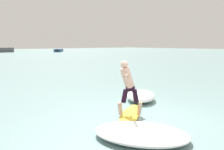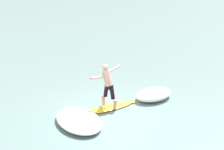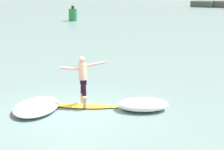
# 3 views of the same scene
# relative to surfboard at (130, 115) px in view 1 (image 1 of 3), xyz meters

# --- Properties ---
(ground_plane) EXTENTS (200.00, 200.00, 0.00)m
(ground_plane) POSITION_rel_surfboard_xyz_m (0.04, -0.49, -0.04)
(ground_plane) COLOR gray
(surfboard) EXTENTS (2.04, 1.68, 0.21)m
(surfboard) POSITION_rel_surfboard_xyz_m (0.00, 0.00, 0.00)
(surfboard) COLOR yellow
(surfboard) RESTS_ON ground
(surfer) EXTENTS (1.02, 1.31, 1.67)m
(surfer) POSITION_rel_surfboard_xyz_m (-0.09, 0.02, 1.01)
(surfer) COLOR #CEA08C
(surfer) RESTS_ON surfboard
(fishing_boat_near_jetty) EXTENTS (4.59, 5.51, 0.84)m
(fishing_boat_near_jetty) POSITION_rel_surfboard_xyz_m (25.23, 53.69, 0.41)
(fishing_boat_near_jetty) COLOR navy
(fishing_boat_near_jetty) RESTS_ON ground
(wave_foam_at_tail) EXTENTS (2.46, 2.68, 0.26)m
(wave_foam_at_tail) POSITION_rel_surfboard_xyz_m (-0.97, -1.32, 0.09)
(wave_foam_at_tail) COLOR white
(wave_foam_at_tail) RESTS_ON ground
(wave_foam_at_nose) EXTENTS (2.01, 1.97, 0.39)m
(wave_foam_at_nose) POSITION_rel_surfboard_xyz_m (1.70, 1.07, 0.16)
(wave_foam_at_nose) COLOR white
(wave_foam_at_nose) RESTS_ON ground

